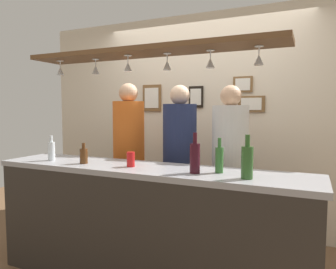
{
  "coord_description": "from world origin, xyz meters",
  "views": [
    {
      "loc": [
        1.22,
        -2.58,
        1.45
      ],
      "look_at": [
        0.0,
        0.1,
        1.22
      ],
      "focal_mm": 33.62,
      "sensor_mm": 36.0,
      "label": 1
    }
  ],
  "objects": [
    {
      "name": "hanging_wineglass_left",
      "position": [
        -0.54,
        -0.27,
        1.81
      ],
      "size": [
        0.07,
        0.07,
        0.13
      ],
      "color": "silver",
      "rests_on": "overhead_glass_rack"
    },
    {
      "name": "picture_frame_upper_small",
      "position": [
        0.5,
        1.06,
        1.74
      ],
      "size": [
        0.22,
        0.02,
        0.18
      ],
      "color": "brown",
      "rests_on": "back_wall"
    },
    {
      "name": "picture_frame_caricature",
      "position": [
        -0.67,
        1.06,
        1.6
      ],
      "size": [
        0.26,
        0.02,
        0.34
      ],
      "color": "brown",
      "rests_on": "back_wall"
    },
    {
      "name": "picture_frame_crest",
      "position": [
        -0.06,
        1.06,
        1.6
      ],
      "size": [
        0.18,
        0.02,
        0.26
      ],
      "color": "black",
      "rests_on": "back_wall"
    },
    {
      "name": "back_wall",
      "position": [
        0.0,
        1.1,
        1.3
      ],
      "size": [
        4.4,
        0.06,
        2.6
      ],
      "primitive_type": "cube",
      "color": "beige",
      "rests_on": "ground_plane"
    },
    {
      "name": "bottle_soda_clear",
      "position": [
        -0.94,
        -0.42,
        1.08
      ],
      "size": [
        0.06,
        0.06,
        0.23
      ],
      "color": "silver",
      "rests_on": "bar_counter"
    },
    {
      "name": "bottle_beer_brown_stubby",
      "position": [
        -0.56,
        -0.43,
        1.06
      ],
      "size": [
        0.07,
        0.07,
        0.18
      ],
      "color": "#512D14",
      "rests_on": "bar_counter"
    },
    {
      "name": "person_left_orange_shirt",
      "position": [
        -0.58,
        0.34,
        1.05
      ],
      "size": [
        0.34,
        0.34,
        1.73
      ],
      "color": "#2D334C",
      "rests_on": "ground_plane"
    },
    {
      "name": "bottle_beer_green_import",
      "position": [
        0.61,
        -0.33,
        1.09
      ],
      "size": [
        0.06,
        0.06,
        0.26
      ],
      "color": "#336B2D",
      "rests_on": "bar_counter"
    },
    {
      "name": "ground_plane",
      "position": [
        0.0,
        0.0,
        0.0
      ],
      "size": [
        8.0,
        8.0,
        0.0
      ],
      "primitive_type": "plane",
      "color": "brown"
    },
    {
      "name": "hanging_wineglass_center",
      "position": [
        0.16,
        -0.27,
        1.81
      ],
      "size": [
        0.07,
        0.07,
        0.13
      ],
      "color": "silver",
      "rests_on": "overhead_glass_rack"
    },
    {
      "name": "bottle_champagne_green",
      "position": [
        0.84,
        -0.45,
        1.1
      ],
      "size": [
        0.08,
        0.08,
        0.3
      ],
      "color": "#2D5623",
      "rests_on": "bar_counter"
    },
    {
      "name": "hanging_wineglass_center_left",
      "position": [
        -0.17,
        -0.32,
        1.81
      ],
      "size": [
        0.07,
        0.07,
        0.13
      ],
      "color": "silver",
      "rests_on": "overhead_glass_rack"
    },
    {
      "name": "person_middle_navy_shirt",
      "position": [
        0.02,
        0.34,
        1.02
      ],
      "size": [
        0.34,
        0.34,
        1.7
      ],
      "color": "#2D334C",
      "rests_on": "ground_plane"
    },
    {
      "name": "overhead_glass_rack",
      "position": [
        0.0,
        -0.3,
        1.92
      ],
      "size": [
        2.2,
        0.36,
        0.04
      ],
      "primitive_type": "cube",
      "color": "brown"
    },
    {
      "name": "person_right_white_patterned_shirt",
      "position": [
        0.53,
        0.34,
        1.01
      ],
      "size": [
        0.34,
        0.34,
        1.68
      ],
      "color": "#2D334C",
      "rests_on": "ground_plane"
    },
    {
      "name": "bar_counter",
      "position": [
        0.0,
        -0.5,
        0.67
      ],
      "size": [
        2.7,
        0.55,
        0.98
      ],
      "color": "#99999E",
      "rests_on": "ground_plane"
    },
    {
      "name": "hanging_wineglass_right",
      "position": [
        0.87,
        -0.26,
        1.81
      ],
      "size": [
        0.07,
        0.07,
        0.13
      ],
      "color": "silver",
      "rests_on": "overhead_glass_rack"
    },
    {
      "name": "hanging_wineglass_far_left",
      "position": [
        -0.89,
        -0.33,
        1.81
      ],
      "size": [
        0.07,
        0.07,
        0.13
      ],
      "color": "silver",
      "rests_on": "overhead_glass_rack"
    },
    {
      "name": "drink_can",
      "position": [
        -0.11,
        -0.39,
        1.05
      ],
      "size": [
        0.07,
        0.07,
        0.12
      ],
      "primitive_type": "cylinder",
      "color": "red",
      "rests_on": "bar_counter"
    },
    {
      "name": "hanging_wineglass_center_right",
      "position": [
        0.51,
        -0.25,
        1.81
      ],
      "size": [
        0.07,
        0.07,
        0.13
      ],
      "color": "silver",
      "rests_on": "overhead_glass_rack"
    },
    {
      "name": "bottle_wine_dark_red",
      "position": [
        0.45,
        -0.42,
        1.1
      ],
      "size": [
        0.08,
        0.08,
        0.3
      ],
      "color": "#380F19",
      "rests_on": "bar_counter"
    },
    {
      "name": "picture_frame_lower_pair",
      "position": [
        0.6,
        1.06,
        1.51
      ],
      "size": [
        0.3,
        0.02,
        0.18
      ],
      "color": "brown",
      "rests_on": "back_wall"
    }
  ]
}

